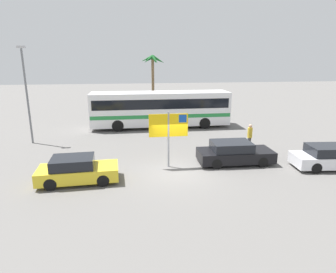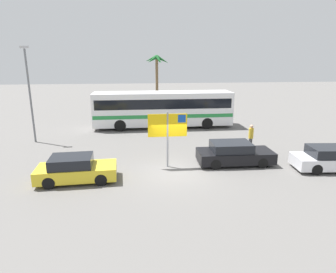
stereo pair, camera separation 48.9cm
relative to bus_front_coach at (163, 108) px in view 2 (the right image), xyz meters
name	(u,v)px [view 2 (the right image)]	position (x,y,z in m)	size (l,w,h in m)	color
ground	(175,172)	(-0.35, -11.04, -1.79)	(120.00, 120.00, 0.00)	#605E5B
bus_front_coach	(163,108)	(0.00, 0.00, 0.00)	(12.30, 2.68, 3.17)	white
ferry_sign	(168,127)	(-0.63, -10.12, 0.54)	(2.20, 0.11, 3.20)	gray
car_white	(334,159)	(8.54, -11.59, -1.15)	(4.69, 2.10, 1.32)	silver
car_yellow	(76,169)	(-5.54, -11.64, -1.15)	(4.02, 1.90, 1.32)	yellow
car_black	(234,153)	(3.27, -10.06, -1.15)	(4.43, 1.94, 1.32)	black
pedestrian_by_bus	(251,135)	(5.22, -7.71, -0.72)	(0.32, 0.32, 1.79)	#4C4C51
lamp_post_left_side	(30,91)	(-9.98, -3.92, 1.99)	(0.56, 0.20, 6.90)	slate
palm_tree_seaside	(157,67)	(0.11, 8.71, 3.29)	(2.86, 2.84, 6.48)	brown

